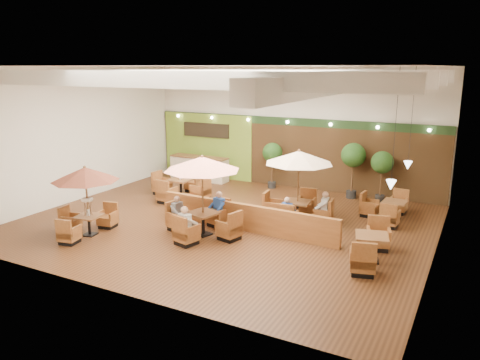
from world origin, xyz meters
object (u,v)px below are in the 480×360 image
Objects in this scene: booth_divider at (245,217)px; table_4 at (371,248)px; table_0 at (85,186)px; table_1 at (202,181)px; table_5 at (387,210)px; topiary_2 at (382,164)px; diner_1 at (218,205)px; table_3 at (181,187)px; service_counter at (199,168)px; diner_2 at (178,209)px; diner_4 at (324,205)px; topiary_1 at (353,157)px; topiary_0 at (272,155)px; table_2 at (298,173)px; diner_3 at (287,209)px; diner_0 at (186,221)px.

booth_divider is 4.45m from table_4.
table_1 is at bearing 16.96° from table_0.
table_5 is 2.62m from topiary_2.
diner_1 is at bearing -175.30° from booth_divider.
table_3 is at bearing -157.18° from topiary_2.
service_counter is at bearing 172.15° from table_5.
table_0 is 0.85× the size of table_4.
diner_4 reaches higher than diner_2.
topiary_2 is (-0.69, 2.20, 1.25)m from table_5.
topiary_1 is at bearing -102.18° from diner_1.
topiary_1 reaches higher than table_5.
diner_2 is at bearing -128.57° from topiary_2.
table_0 is at bearing 178.46° from table_4.
diner_4 is at bearing 117.45° from table_4.
topiary_0 is at bearing 108.13° from table_1.
table_2 is (5.69, 4.55, 0.11)m from table_0.
topiary_0 is at bearing 117.52° from table_4.
table_1 reaches higher than diner_1.
service_counter is 7.08m from diner_1.
topiary_1 reaches higher than diner_1.
table_0 is 0.90× the size of table_2.
table_2 is 4.42m from diner_2.
service_counter is at bearing 147.07° from diner_3.
table_1 reaches higher than table_2.
table_0 is at bearing -108.69° from topiary_0.
diner_4 is at bearing -106.00° from topiary_2.
diner_0 is (0.50, -7.78, -0.81)m from topiary_0.
table_3 reaches higher than diner_4.
topiary_0 is 0.99× the size of topiary_2.
table_5 is at bearing -49.30° from topiary_1.
diner_1 is 2.42m from diner_3.
topiary_2 is (7.81, 8.57, -0.11)m from table_0.
table_2 is at bearing -125.54° from diner_1.
diner_1 is at bearing -85.07° from topiary_0.
table_0 is 4.50m from diner_1.
table_3 reaches higher than diner_2.
table_4 is at bearing -32.23° from service_counter.
table_1 reaches higher than diner_2.
diner_0 is (-1.05, -2.03, 0.29)m from booth_divider.
table_3 is 8.49m from topiary_2.
topiary_1 reaches higher than table_0.
table_0 reaches higher than diner_4.
topiary_0 is 5.78m from diner_3.
diner_3 is (-0.92, -5.00, -1.05)m from topiary_1.
diner_2 is (-0.99, 0.99, -0.02)m from diner_0.
diner_2 reaches higher than table_4.
table_3 is at bearing -168.73° from table_5.
table_3 is 3.36× the size of diner_0.
table_5 is at bearing 10.33° from table_3.
topiary_2 is 4.27m from diner_4.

